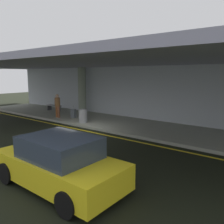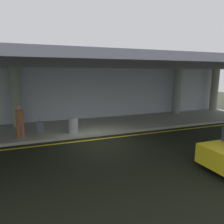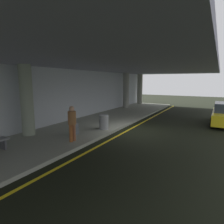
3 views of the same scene
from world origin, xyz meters
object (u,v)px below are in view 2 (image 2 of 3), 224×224
support_column_far_left (16,97)px  trash_bin_steel (73,125)px  support_column_left_mid (177,91)px  traveler_with_luggage (20,119)px  support_column_center (214,90)px  suitcase_upright_primary (40,127)px

support_column_far_left → trash_bin_steel: bearing=-43.5°
support_column_left_mid → traveler_with_luggage: (-11.71, -2.75, -0.86)m
support_column_far_left → traveler_with_luggage: size_ratio=2.17×
support_column_center → trash_bin_steel: (-13.03, -2.82, -1.40)m
support_column_left_mid → support_column_center: size_ratio=1.00×
support_column_far_left → trash_bin_steel: 4.33m
support_column_far_left → support_column_left_mid: 12.00m
suitcase_upright_primary → support_column_center: bearing=14.0°
suitcase_upright_primary → trash_bin_steel: (1.73, -0.73, 0.11)m
traveler_with_luggage → support_column_far_left: bearing=176.3°
support_column_far_left → suitcase_upright_primary: (1.24, -2.09, -1.51)m
support_column_left_mid → support_column_center: 4.00m
support_column_far_left → traveler_with_luggage: 2.90m
traveler_with_luggage → suitcase_upright_primary: size_ratio=1.87×
support_column_center → support_column_left_mid: bearing=180.0°
traveler_with_luggage → trash_bin_steel: (2.68, -0.07, -0.54)m
support_column_far_left → support_column_left_mid: size_ratio=1.00×
support_column_left_mid → trash_bin_steel: bearing=-162.7°
support_column_left_mid → support_column_far_left: bearing=180.0°
suitcase_upright_primary → trash_bin_steel: suitcase_upright_primary is taller
traveler_with_luggage → trash_bin_steel: size_ratio=1.98×
support_column_left_mid → trash_bin_steel: 9.56m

